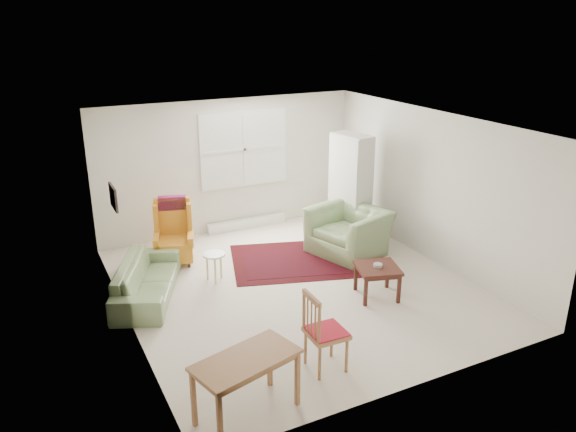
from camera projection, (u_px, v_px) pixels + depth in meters
name	position (u px, v px, depth m)	size (l,w,h in m)	color
room	(292.00, 205.00, 8.33)	(5.04, 5.54, 2.51)	beige
rug	(309.00, 259.00, 9.50)	(2.56, 1.65, 0.03)	black
sofa	(146.00, 273.00, 8.17)	(1.85, 0.72, 0.75)	#738B5C
armchair	(349.00, 227.00, 9.64)	(1.22, 1.07, 0.95)	#738B5C
wingback_chair	(173.00, 232.00, 9.22)	(0.62, 0.66, 1.08)	orange
coffee_table	(377.00, 281.00, 8.20)	(0.59, 0.59, 0.48)	#3F1913
stool	(214.00, 267.00, 8.69)	(0.34, 0.34, 0.46)	white
cabinet	(351.00, 187.00, 10.20)	(0.40, 0.77, 1.93)	silver
desk	(247.00, 387.00, 5.72)	(1.08, 0.54, 0.68)	#93623B
desk_chair	(326.00, 331.00, 6.44)	(0.44, 0.44, 0.99)	#93623B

